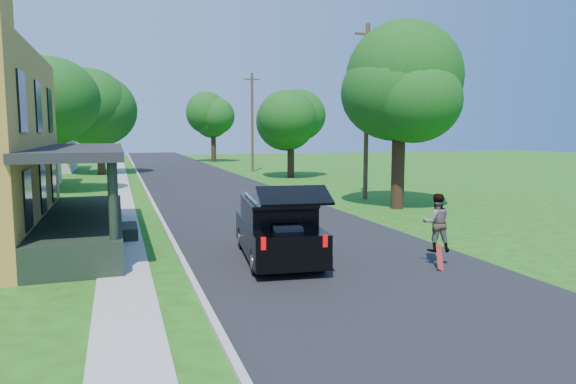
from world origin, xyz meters
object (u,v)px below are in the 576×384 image
object	(u,v)px
black_suv	(278,229)
skateboarder	(436,222)
tree_right_near	(399,84)
utility_pole_near	(367,110)

from	to	relation	value
black_suv	skateboarder	size ratio (longest dim) A/B	3.22
skateboarder	tree_right_near	world-z (taller)	tree_right_near
utility_pole_near	black_suv	bearing A→B (deg)	-130.79
black_suv	utility_pole_near	world-z (taller)	utility_pole_near
black_suv	utility_pole_near	size ratio (longest dim) A/B	0.55
skateboarder	tree_right_near	bearing A→B (deg)	-96.93
utility_pole_near	tree_right_near	bearing A→B (deg)	-96.82
black_suv	skateboarder	xyz separation A→B (m)	(3.92, -1.91, 0.29)
skateboarder	utility_pole_near	size ratio (longest dim) A/B	0.17
tree_right_near	utility_pole_near	xyz separation A→B (m)	(0.19, 3.57, -1.06)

